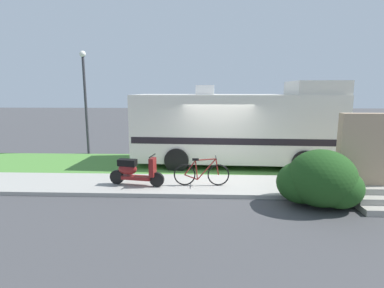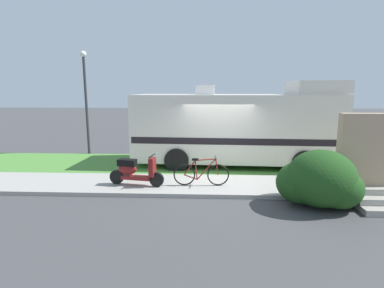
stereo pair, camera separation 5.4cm
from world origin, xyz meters
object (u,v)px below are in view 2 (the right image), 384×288
object	(u,v)px
street_lamp_post	(86,93)
bottle_green	(341,187)
pickup_truck_near	(297,129)
pickup_truck_far	(297,121)
bicycle	(201,173)
scooter	(134,171)
motorhome_rv	(238,126)

from	to	relation	value
street_lamp_post	bottle_green	bearing A→B (deg)	-28.88
pickup_truck_near	pickup_truck_far	distance (m)	4.11
bicycle	pickup_truck_near	xyz separation A→B (m)	(4.97, 7.12, 0.45)
pickup_truck_far	street_lamp_post	bearing A→B (deg)	-152.10
scooter	pickup_truck_far	size ratio (longest dim) A/B	0.30
bottle_green	street_lamp_post	world-z (taller)	street_lamp_post
scooter	street_lamp_post	xyz separation A→B (m)	(-3.37, 5.04, 2.26)
scooter	pickup_truck_far	world-z (taller)	pickup_truck_far
motorhome_rv	scooter	size ratio (longest dim) A/B	4.57
pickup_truck_far	street_lamp_post	size ratio (longest dim) A/B	1.24
motorhome_rv	bicycle	distance (m)	3.50
bicycle	pickup_truck_near	distance (m)	8.69
scooter	pickup_truck_near	xyz separation A→B (m)	(7.01, 7.18, 0.37)
pickup_truck_far	pickup_truck_near	bearing A→B (deg)	-105.78
bicycle	street_lamp_post	bearing A→B (deg)	137.40
scooter	pickup_truck_near	size ratio (longest dim) A/B	0.33
pickup_truck_near	bottle_green	distance (m)	7.47
scooter	bottle_green	world-z (taller)	scooter
bicycle	pickup_truck_far	size ratio (longest dim) A/B	0.29
scooter	pickup_truck_far	xyz separation A→B (m)	(8.13, 11.13, 0.42)
bicycle	bottle_green	size ratio (longest dim) A/B	7.03
bicycle	pickup_truck_far	bearing A→B (deg)	61.22
scooter	pickup_truck_far	distance (m)	13.79
scooter	bottle_green	bearing A→B (deg)	-1.88
scooter	bicycle	xyz separation A→B (m)	(2.05, 0.06, -0.08)
pickup_truck_far	bicycle	bearing A→B (deg)	-118.78
bottle_green	pickup_truck_near	bearing A→B (deg)	83.14
pickup_truck_near	pickup_truck_far	xyz separation A→B (m)	(1.12, 3.95, 0.05)
scooter	bottle_green	xyz separation A→B (m)	(6.13, -0.20, -0.35)
bottle_green	street_lamp_post	bearing A→B (deg)	151.12
scooter	bottle_green	size ratio (longest dim) A/B	7.18
scooter	bicycle	world-z (taller)	scooter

